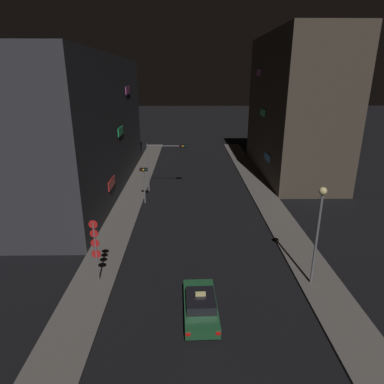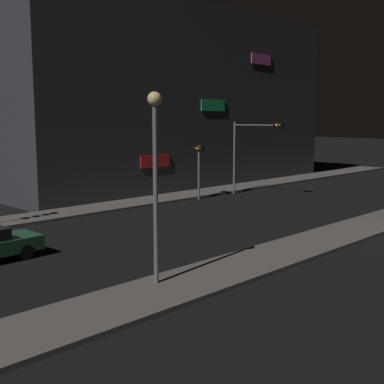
# 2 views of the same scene
# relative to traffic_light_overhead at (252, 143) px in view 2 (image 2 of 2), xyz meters

# --- Properties ---
(sidewalk_left) EXTENTS (2.82, 60.50, 0.17)m
(sidewalk_left) POSITION_rel_traffic_light_overhead_xyz_m (-3.33, -2.76, -3.94)
(sidewalk_left) COLOR #5B5651
(sidewalk_left) RESTS_ON ground_plane
(sidewalk_right) EXTENTS (2.82, 60.50, 0.17)m
(sidewalk_right) POSITION_rel_traffic_light_overhead_xyz_m (11.45, -2.76, -3.94)
(sidewalk_right) COLOR #5B5651
(sidewalk_right) RESTS_ON ground_plane
(building_facade_left) EXTENTS (7.76, 31.65, 14.96)m
(building_facade_left) POSITION_rel_traffic_light_overhead_xyz_m (-8.58, 0.87, 3.45)
(building_facade_left) COLOR #333338
(building_facade_left) RESTS_ON ground_plane
(traffic_light_overhead) EXTENTS (4.50, 0.42, 5.58)m
(traffic_light_overhead) POSITION_rel_traffic_light_overhead_xyz_m (0.00, 0.00, 0.00)
(traffic_light_overhead) COLOR slate
(traffic_light_overhead) RESTS_ON ground_plane
(traffic_light_left_kerb) EXTENTS (0.80, 0.42, 3.93)m
(traffic_light_left_kerb) POSITION_rel_traffic_light_overhead_xyz_m (-1.67, -3.95, -1.23)
(traffic_light_left_kerb) COLOR slate
(traffic_light_left_kerb) RESTS_ON ground_plane
(street_lamp_near_block) EXTENTS (0.48, 0.48, 6.50)m
(street_lamp_near_block) POSITION_rel_traffic_light_overhead_xyz_m (10.80, -18.98, 0.49)
(street_lamp_near_block) COLOR slate
(street_lamp_near_block) RESTS_ON sidewalk_right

